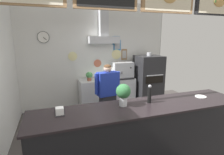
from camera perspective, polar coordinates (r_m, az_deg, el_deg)
The scene contains 13 objects.
back_wall_assembly at distance 5.33m, azimuth -4.69°, elevation 7.76°, with size 4.42×2.87×3.07m.
service_counter at distance 3.06m, azimuth 9.53°, elevation -17.98°, with size 3.37×0.75×1.05m.
back_prep_counter at distance 5.39m, azimuth -1.59°, elevation -5.13°, with size 1.61×0.58×0.89m.
pizza_oven at distance 5.62m, azimuth 11.27°, elevation -1.09°, with size 0.74×0.74×1.64m.
shop_worker at distance 4.06m, azimuth -1.37°, elevation -5.78°, with size 0.60×0.29×1.50m.
espresso_machine at distance 5.36m, azimuth 3.32°, elevation 2.29°, with size 0.60×0.46×0.47m.
potted_oregano at distance 5.08m, azimuth -7.20°, elevation 0.56°, with size 0.19×0.19×0.24m.
potted_thyme at distance 5.22m, azimuth -3.97°, elevation 0.61°, with size 0.17×0.17×0.20m.
potted_basil at distance 5.29m, azimuth -0.30°, elevation 0.87°, with size 0.17×0.17×0.21m.
condiment_plate at distance 3.54m, azimuth 26.15°, elevation -5.39°, with size 0.18×0.18×0.01m.
basil_vase at distance 2.73m, azimuth 3.58°, elevation -5.02°, with size 0.22×0.22×0.34m.
napkin_holder at distance 2.56m, azimuth -16.15°, elevation -10.23°, with size 0.13×0.12×0.12m.
pepper_grinder at distance 2.92m, azimuth 11.73°, elevation -5.09°, with size 0.06×0.06×0.30m.
Camera 1 is at (-1.30, -2.56, 2.07)m, focal length 29.03 mm.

